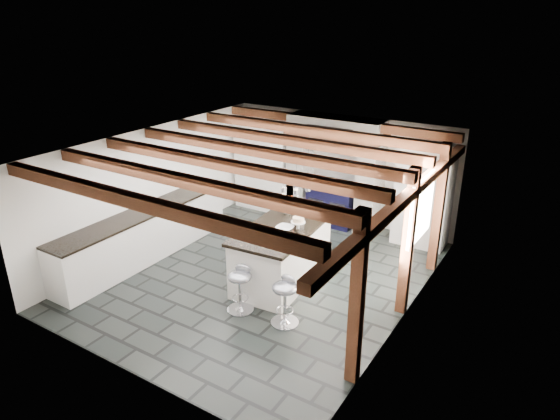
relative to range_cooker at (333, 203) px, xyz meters
The scene contains 6 objects.
ground 2.72m from the range_cooker, 90.00° to the right, with size 6.00×6.00×0.00m, color black.
room_shell 1.52m from the range_cooker, 115.80° to the right, with size 6.00×6.03×6.00m.
range_cooker is the anchor object (origin of this frame).
kitchen_island 2.67m from the range_cooker, 82.04° to the right, with size 1.20×2.08×1.32m.
bar_stool_near 3.87m from the range_cooker, 73.64° to the right, with size 0.43×0.43×0.77m.
bar_stool_far 3.79m from the range_cooker, 85.00° to the right, with size 0.44×0.44×0.76m.
Camera 1 is at (4.32, -6.33, 4.31)m, focal length 32.00 mm.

